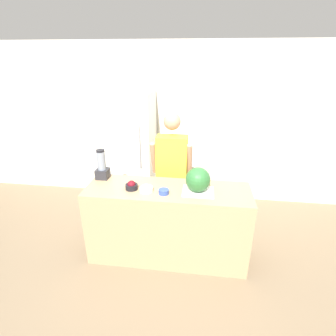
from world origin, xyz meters
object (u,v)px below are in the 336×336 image
(refrigerator, at_px, (133,151))
(blender, at_px, (102,167))
(bowl_cherries, at_px, (132,186))
(person, at_px, (172,173))
(bowl_small_blue, at_px, (164,192))
(watermelon, at_px, (198,180))
(bowl_cream, at_px, (146,189))

(refrigerator, xyz_separation_m, blender, (-0.11, -1.06, 0.17))
(bowl_cherries, bearing_deg, refrigerator, 103.80)
(person, xyz_separation_m, bowl_small_blue, (-0.00, -0.73, 0.10))
(watermelon, bearing_deg, bowl_cream, -173.37)
(watermelon, bearing_deg, person, 120.18)
(bowl_cream, bearing_deg, refrigerator, 110.48)
(bowl_small_blue, bearing_deg, bowl_cherries, 170.90)
(person, height_order, bowl_cream, person)
(refrigerator, relative_size, bowl_small_blue, 16.16)
(bowl_small_blue, bearing_deg, bowl_cream, 171.67)
(person, height_order, bowl_small_blue, person)
(watermelon, relative_size, bowl_cream, 1.83)
(watermelon, height_order, bowl_cream, watermelon)
(person, xyz_separation_m, bowl_cream, (-0.21, -0.70, 0.10))
(refrigerator, relative_size, bowl_cream, 12.40)
(refrigerator, xyz_separation_m, bowl_cherries, (0.32, -1.31, 0.05))
(bowl_cream, bearing_deg, bowl_small_blue, -8.33)
(blender, bearing_deg, bowl_cherries, -29.25)
(bowl_cherries, xyz_separation_m, blender, (-0.43, 0.24, 0.11))
(refrigerator, bearing_deg, bowl_small_blue, -62.77)
(refrigerator, height_order, bowl_cherries, refrigerator)
(bowl_cherries, height_order, bowl_small_blue, bowl_cherries)
(person, relative_size, watermelon, 6.18)
(watermelon, bearing_deg, refrigerator, 130.22)
(watermelon, distance_m, bowl_cherries, 0.76)
(bowl_cherries, bearing_deg, bowl_small_blue, -9.10)
(bowl_small_blue, bearing_deg, refrigerator, 117.23)
(person, relative_size, bowl_cherries, 12.08)
(refrigerator, distance_m, bowl_cherries, 1.35)
(bowl_small_blue, relative_size, blender, 0.31)
(bowl_cherries, relative_size, bowl_small_blue, 1.22)
(refrigerator, distance_m, watermelon, 1.67)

